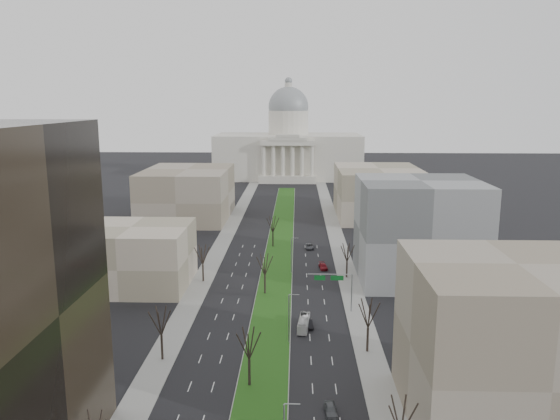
% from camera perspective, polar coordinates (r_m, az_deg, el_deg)
% --- Properties ---
extents(ground, '(600.00, 600.00, 0.00)m').
position_cam_1_polar(ground, '(161.04, -0.03, -3.88)').
color(ground, black).
rests_on(ground, ground).
extents(median, '(8.00, 222.03, 0.20)m').
position_cam_1_polar(median, '(160.03, -0.04, -3.94)').
color(median, '#999993').
rests_on(median, ground).
extents(sidewalk_left, '(5.00, 330.00, 0.15)m').
position_cam_1_polar(sidewalk_left, '(138.80, -7.65, -6.47)').
color(sidewalk_left, gray).
rests_on(sidewalk_left, ground).
extents(sidewalk_right, '(5.00, 330.00, 0.15)m').
position_cam_1_polar(sidewalk_right, '(137.54, 6.98, -6.62)').
color(sidewalk_right, gray).
rests_on(sidewalk_right, ground).
extents(capitol, '(80.00, 46.00, 55.00)m').
position_cam_1_polar(capitol, '(306.05, 0.87, 6.46)').
color(capitol, beige).
rests_on(capitol, ground).
extents(building_beige_left, '(26.00, 22.00, 14.00)m').
position_cam_1_polar(building_beige_left, '(131.00, -15.17, -4.69)').
color(building_beige_left, gray).
rests_on(building_beige_left, ground).
extents(building_tan_right, '(26.00, 24.00, 22.00)m').
position_cam_1_polar(building_tan_right, '(79.33, 22.92, -12.81)').
color(building_tan_right, gray).
rests_on(building_tan_right, ground).
extents(building_grey_right, '(28.00, 26.00, 24.00)m').
position_cam_1_polar(building_grey_right, '(134.04, 14.27, -2.07)').
color(building_grey_right, slate).
rests_on(building_grey_right, ground).
extents(building_far_left, '(30.00, 40.00, 18.00)m').
position_cam_1_polar(building_far_left, '(202.12, -9.63, 1.70)').
color(building_far_left, gray).
rests_on(building_far_left, ground).
extents(building_far_right, '(30.00, 40.00, 18.00)m').
position_cam_1_polar(building_far_right, '(205.26, 10.19, 1.82)').
color(building_far_right, gray).
rests_on(building_far_right, ground).
extents(tree_left_mid, '(5.40, 5.40, 9.72)m').
position_cam_1_polar(tree_left_mid, '(93.15, -12.35, -11.18)').
color(tree_left_mid, black).
rests_on(tree_left_mid, ground).
extents(tree_left_far, '(5.28, 5.28, 9.50)m').
position_cam_1_polar(tree_left_far, '(130.20, -8.10, -4.57)').
color(tree_left_far, black).
rests_on(tree_left_far, ground).
extents(tree_right_near, '(5.16, 5.16, 9.29)m').
position_cam_1_polar(tree_right_near, '(68.55, 12.58, -20.22)').
color(tree_right_near, black).
rests_on(tree_right_near, ground).
extents(tree_right_mid, '(5.52, 5.52, 9.94)m').
position_cam_1_polar(tree_right_mid, '(94.89, 9.23, -10.53)').
color(tree_right_mid, black).
rests_on(tree_right_mid, ground).
extents(tree_right_far, '(5.04, 5.04, 9.07)m').
position_cam_1_polar(tree_right_far, '(132.79, 7.04, -4.36)').
color(tree_right_far, black).
rests_on(tree_right_far, ground).
extents(tree_median_a, '(5.40, 5.40, 9.72)m').
position_cam_1_polar(tree_median_a, '(83.45, -3.26, -13.68)').
color(tree_median_a, black).
rests_on(tree_median_a, ground).
extents(tree_median_b, '(5.40, 5.40, 9.72)m').
position_cam_1_polar(tree_median_b, '(120.79, -1.60, -5.64)').
color(tree_median_b, black).
rests_on(tree_median_b, ground).
extents(tree_median_c, '(5.40, 5.40, 9.72)m').
position_cam_1_polar(tree_median_c, '(159.42, -0.75, -1.45)').
color(tree_median_c, black).
rests_on(tree_median_c, ground).
extents(streetlamp_median_b, '(1.90, 0.20, 9.16)m').
position_cam_1_polar(streetlamp_median_b, '(97.78, 0.97, -11.19)').
color(streetlamp_median_b, gray).
rests_on(streetlamp_median_b, ground).
extents(streetlamp_median_c, '(1.90, 0.20, 9.16)m').
position_cam_1_polar(streetlamp_median_c, '(135.59, 1.22, -4.70)').
color(streetlamp_median_c, gray).
rests_on(streetlamp_median_c, ground).
extents(mast_arm_signs, '(9.12, 0.24, 8.09)m').
position_cam_1_polar(mast_arm_signs, '(111.69, 6.13, -7.62)').
color(mast_arm_signs, gray).
rests_on(mast_arm_signs, ground).
extents(car_grey_near, '(1.90, 4.09, 1.36)m').
position_cam_1_polar(car_grey_near, '(79.96, 5.32, -20.05)').
color(car_grey_near, '#4F5256').
rests_on(car_grey_near, ground).
extents(car_black, '(1.95, 4.40, 1.40)m').
position_cam_1_polar(car_black, '(106.03, 2.98, -11.76)').
color(car_black, black).
rests_on(car_black, ground).
extents(car_red, '(2.37, 4.84, 1.35)m').
position_cam_1_polar(car_red, '(140.71, 4.53, -5.89)').
color(car_red, maroon).
rests_on(car_red, ground).
extents(car_grey_far, '(2.38, 4.99, 1.38)m').
position_cam_1_polar(car_grey_far, '(159.34, 3.11, -3.81)').
color(car_grey_far, '#52535A').
rests_on(car_grey_far, ground).
extents(box_van, '(2.60, 7.91, 2.16)m').
position_cam_1_polar(box_van, '(105.21, 2.50, -11.72)').
color(box_van, white).
rests_on(box_van, ground).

